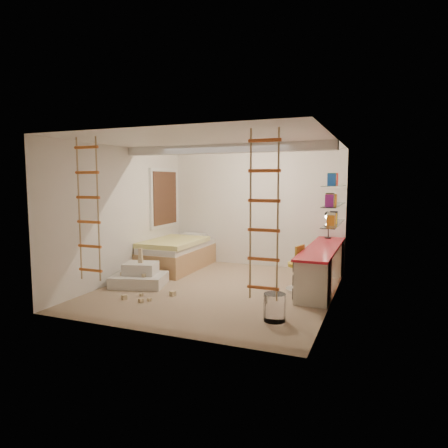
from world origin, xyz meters
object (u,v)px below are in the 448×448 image
at_px(swivel_chair, 300,274).
at_px(play_platform, 140,277).
at_px(desk, 322,265).
at_px(bed, 178,254).

bearing_deg(swivel_chair, play_platform, -166.21).
distance_m(desk, bed, 3.22).
bearing_deg(swivel_chair, bed, 163.76).
xyz_separation_m(swivel_chair, play_platform, (-2.85, -0.70, -0.14)).
relative_size(swivel_chair, play_platform, 0.74).
bearing_deg(desk, swivel_chair, -123.70).
bearing_deg(bed, play_platform, -88.88).
height_order(swivel_chair, play_platform, swivel_chair).
distance_m(bed, play_platform, 1.55).
relative_size(desk, swivel_chair, 3.40).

